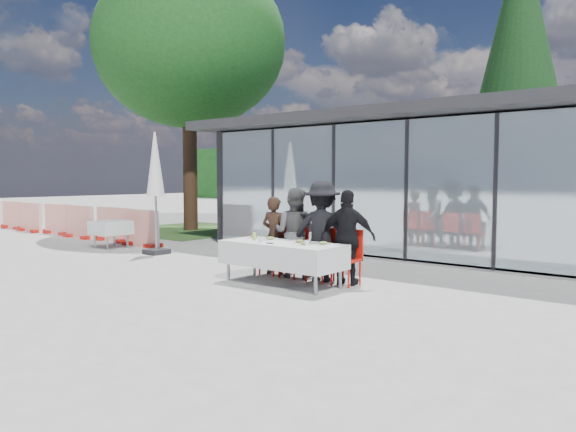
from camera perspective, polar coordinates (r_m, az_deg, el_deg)
The scene contains 26 objects.
ground at distance 10.08m, azimuth -4.30°, elevation -6.89°, with size 90.00×90.00×0.00m, color #A19F99.
pavilion at distance 16.05m, azimuth 22.04°, elevation 4.58°, with size 14.80×8.80×3.44m.
treeline at distance 36.23m, azimuth 25.53°, elevation 4.08°, with size 62.50×2.00×4.40m.
dining_table at distance 9.92m, azimuth -0.60°, elevation -3.91°, with size 2.26×0.96×0.75m.
diner_a at distance 10.95m, azimuth -1.38°, elevation -1.98°, with size 0.56×0.56×1.52m, color #2F1E15.
diner_chair_a at distance 11.00m, azimuth -1.26°, elevation -3.13°, with size 0.44×0.44×0.97m.
diner_b at distance 10.62m, azimuth 0.67°, elevation -1.70°, with size 0.82×0.82×1.70m, color #525252.
diner_chair_b at distance 10.68m, azimuth 0.79°, elevation -3.35°, with size 0.44×0.44×0.97m.
diner_c at distance 10.22m, azimuth 3.47°, elevation -1.56°, with size 1.18×1.18×1.83m, color black.
diner_chair_c at distance 10.29m, azimuth 3.58°, elevation -3.63°, with size 0.44×0.44×0.97m.
diner_d at distance 9.91m, azimuth 6.09°, elevation -2.19°, with size 0.98×0.98×1.68m, color black.
diner_chair_d at distance 9.98m, azimuth 6.19°, elevation -3.89°, with size 0.44×0.44×0.97m.
plate_a at distance 10.57m, azimuth -3.46°, elevation -2.14°, with size 0.27×0.27×0.07m.
plate_b at distance 10.23m, azimuth -1.82°, elevation -2.33°, with size 0.27×0.27×0.07m.
plate_c at distance 9.74m, azimuth 1.19°, elevation -2.65°, with size 0.27×0.27×0.07m.
plate_d at distance 9.47m, azimuth 3.59°, elevation -2.85°, with size 0.27×0.27×0.07m.
plate_extra at distance 9.42m, azimuth 1.74°, elevation -2.88°, with size 0.27×0.27×0.07m.
juice_bottle at distance 10.21m, azimuth -3.44°, elevation -2.08°, with size 0.06×0.06×0.15m, color #A1C753.
drinking_glasses at distance 9.61m, azimuth -0.50°, elevation -2.59°, with size 1.01×0.18×0.10m.
folded_eyeglasses at distance 9.70m, azimuth -1.85°, elevation -2.78°, with size 0.14×0.03×0.01m, color black.
spare_table_left at distance 15.62m, azimuth -17.56°, elevation -1.14°, with size 0.86×0.86×0.74m.
market_umbrella at distance 14.14m, azimuth -13.33°, elevation 4.31°, with size 0.50×0.50×3.00m.
construction_barriers at distance 20.07m, azimuth -22.51°, elevation -0.49°, with size 11.00×0.60×1.00m.
deciduous_tree at distance 20.73m, azimuth -10.06°, elevation 16.70°, with size 7.04×6.40×9.38m.
conifer_tree at distance 21.50m, azimuth 22.41°, elevation 14.65°, with size 4.00×4.00×10.50m.
grass_patch at distance 20.30m, azimuth -9.84°, elevation -1.41°, with size 5.00×5.00×0.02m, color #385926.
Camera 1 is at (6.87, -7.12, 1.90)m, focal length 35.00 mm.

